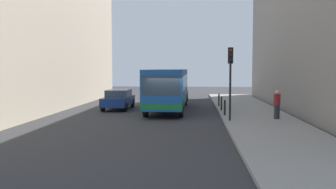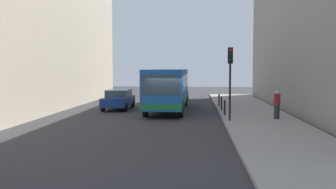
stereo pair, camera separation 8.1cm
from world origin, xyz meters
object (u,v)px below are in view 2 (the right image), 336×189
traffic_light (230,70)px  pedestrian_near_signal (277,105)px  bollard_far (219,100)px  car_beside_bus (119,99)px  bollard_near (225,108)px  car_behind_bus (179,91)px  bus (168,87)px  bollard_mid (222,103)px

traffic_light → pedestrian_near_signal: traffic_light is taller
bollard_far → pedestrian_near_signal: 7.84m
traffic_light → car_beside_bus: bearing=139.1°
car_beside_bus → pedestrian_near_signal: 12.02m
car_beside_bus → bollard_near: bearing=150.7°
bollard_far → car_behind_bus: bearing=112.9°
bus → bollard_near: (3.84, -4.09, -1.10)m
bollard_near → bollard_far: size_ratio=1.00×
car_beside_bus → car_behind_bus: 10.59m
car_behind_bus → bollard_far: (3.50, -8.27, -0.16)m
bus → traffic_light: (3.94, -6.48, 1.28)m
traffic_light → bollard_far: 8.53m
car_beside_bus → bollard_mid: car_beside_bus is taller
bollard_near → bollard_far: bearing=90.0°
bollard_near → bollard_mid: size_ratio=1.00×
traffic_light → pedestrian_near_signal: (2.79, 0.92, -2.03)m
bollard_near → bollard_mid: same height
car_beside_bus → bollard_mid: 7.77m
bus → car_behind_bus: (0.35, 9.98, -0.94)m
traffic_light → pedestrian_near_signal: size_ratio=2.46×
traffic_light → car_behind_bus: bearing=102.3°
bollard_far → pedestrian_near_signal: size_ratio=0.57×
bollard_near → pedestrian_near_signal: 3.26m
bus → bollard_near: bearing=133.7°
bollard_near → bollard_far: 5.80m
traffic_light → bollard_mid: traffic_light is taller
bus → pedestrian_near_signal: bearing=140.9°
bollard_far → bollard_near: bearing=-90.0°
car_behind_bus → bollard_near: (3.50, -14.07, -0.16)m
bollard_mid → car_beside_bus: bearing=169.5°
bollard_near → bus: bearing=133.2°
car_behind_bus → bollard_near: 14.50m
car_behind_bus → traffic_light: traffic_light is taller
bollard_near → bollard_far: (0.00, 5.80, 0.00)m
car_behind_bus → pedestrian_near_signal: size_ratio=2.66×
bus → traffic_light: 7.69m
car_beside_bus → pedestrian_near_signal: pedestrian_near_signal is taller
bollard_mid → bollard_far: same height
car_behind_bus → traffic_light: bearing=101.0°
car_beside_bus → bollard_far: bearing=-168.8°
car_beside_bus → bollard_far: size_ratio=4.64×
pedestrian_near_signal → traffic_light: bearing=-100.4°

